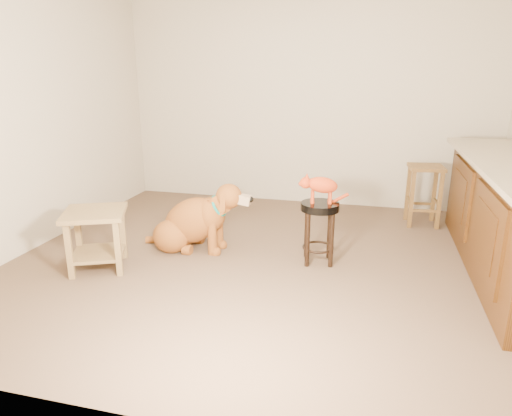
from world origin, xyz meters
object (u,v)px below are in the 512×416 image
(golden_retriever, at_px, (194,222))
(tabby_kitten, at_px, (320,186))
(side_table, at_px, (96,231))
(padded_stool, at_px, (319,220))
(wood_stool, at_px, (423,194))

(golden_retriever, relative_size, tabby_kitten, 2.61)
(side_table, bearing_deg, tabby_kitten, 18.19)
(padded_stool, distance_m, wood_stool, 1.63)
(side_table, relative_size, golden_retriever, 0.58)
(padded_stool, relative_size, tabby_kitten, 1.28)
(golden_retriever, bearing_deg, tabby_kitten, -0.21)
(wood_stool, relative_size, golden_retriever, 0.59)
(side_table, relative_size, tabby_kitten, 1.53)
(side_table, xyz_separation_m, golden_retriever, (0.62, 0.61, -0.07))
(padded_stool, xyz_separation_m, tabby_kitten, (-0.01, -0.00, 0.31))
(wood_stool, distance_m, tabby_kitten, 1.68)
(wood_stool, bearing_deg, golden_retriever, -149.00)
(padded_stool, distance_m, tabby_kitten, 0.31)
(padded_stool, distance_m, golden_retriever, 1.18)
(side_table, bearing_deg, golden_retriever, 44.45)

